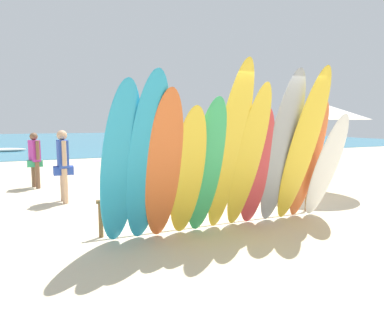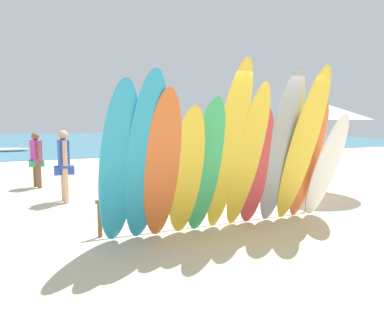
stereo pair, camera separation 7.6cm
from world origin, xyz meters
name	(u,v)px [view 1 (the left image)]	position (x,y,z in m)	size (l,w,h in m)	color
ground	(95,155)	(0.00, 14.00, 0.00)	(60.00, 60.00, 0.00)	beige
ocean_water	(67,139)	(0.00, 32.34, 0.01)	(60.00, 40.00, 0.02)	teal
surfboard_rack	(217,195)	(0.00, 0.00, 0.50)	(4.23, 0.07, 0.60)	brown
surfboard_teal_0	(120,167)	(-1.87, -0.67, 1.18)	(0.55, 0.08, 2.49)	#289EC6
surfboard_teal_1	(147,162)	(-1.50, -0.71, 1.24)	(0.57, 0.06, 2.64)	#289EC6
surfboard_orange_2	(164,168)	(-1.26, -0.70, 1.13)	(0.53, 0.08, 2.40)	orange
surfboard_yellow_3	(188,174)	(-0.87, -0.67, 1.02)	(0.51, 0.07, 2.17)	yellow
surfboard_green_4	(206,168)	(-0.54, -0.64, 1.09)	(0.54, 0.08, 2.28)	#38B266
surfboard_yellow_5	(230,150)	(-0.18, -0.71, 1.35)	(0.52, 0.08, 2.86)	yellow
surfboard_yellow_6	(248,159)	(0.20, -0.65, 1.20)	(0.51, 0.06, 2.54)	yellow
surfboard_red_7	(257,168)	(0.46, -0.53, 1.02)	(0.52, 0.07, 2.12)	#D13D42
surfboard_grey_8	(282,150)	(0.87, -0.65, 1.32)	(0.56, 0.08, 2.76)	#999EA3
surfboard_yellow_9	(302,149)	(1.23, -0.74, 1.34)	(0.56, 0.08, 2.84)	yellow
surfboard_orange_10	(308,161)	(1.56, -0.55, 1.09)	(0.50, 0.06, 2.27)	orange
surfboard_white_11	(326,167)	(1.89, -0.64, 0.98)	(0.53, 0.07, 2.08)	white
beachgoer_midbeach	(35,156)	(-2.97, 4.95, 0.87)	(0.39, 0.54, 1.51)	brown
beachgoer_strolling	(63,161)	(-2.39, 2.80, 0.93)	(0.42, 0.61, 1.61)	tan
beach_chair_red	(273,171)	(3.16, 2.60, 0.42)	(0.65, 0.84, 0.79)	#B7B7BC
beach_umbrella	(322,112)	(3.61, 1.29, 2.04)	(2.28, 2.28, 2.25)	silver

